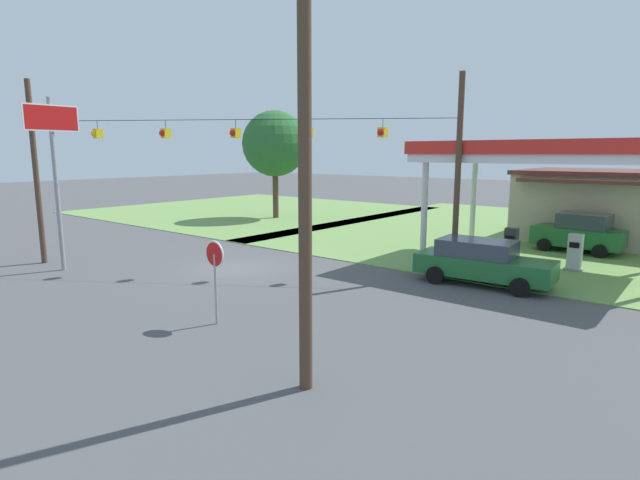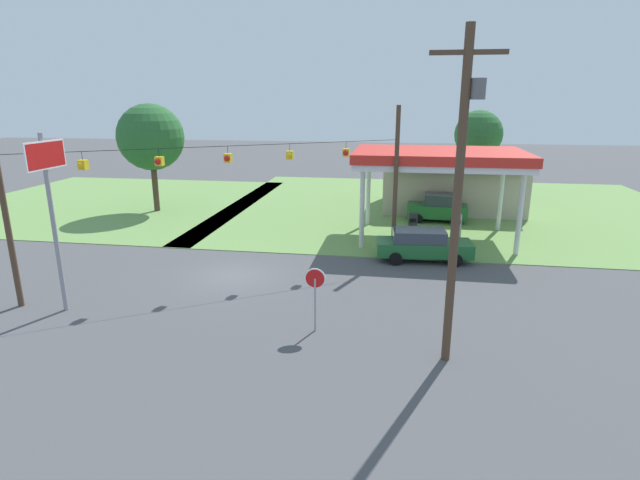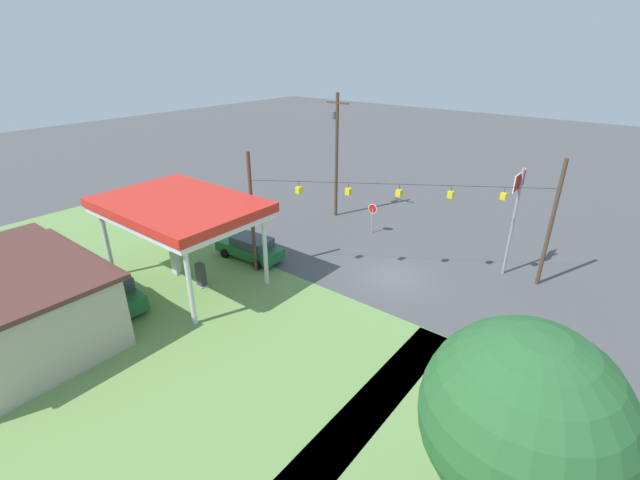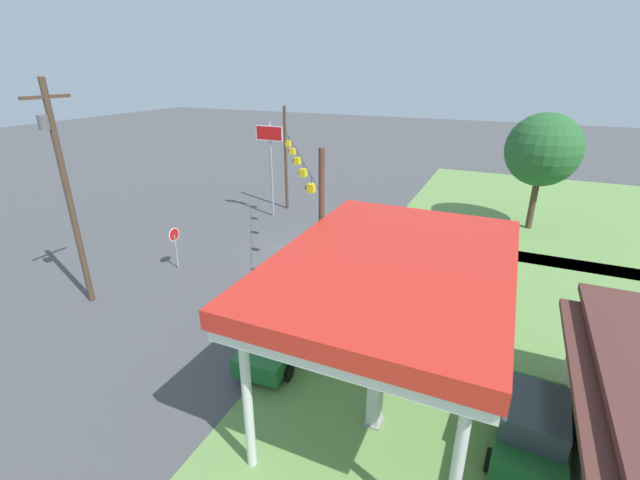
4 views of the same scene
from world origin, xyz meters
name	(u,v)px [view 3 (image 3 of 4)]	position (x,y,z in m)	size (l,w,h in m)	color
ground_plane	(392,277)	(0.00, 0.00, 0.00)	(160.00, 160.00, 0.00)	#4C4C4F
grass_verge_station_corner	(16,337)	(12.23, 17.96, 0.02)	(36.00, 28.00, 0.04)	#6B934C
gas_station_canopy	(179,208)	(10.23, 8.59, 4.98)	(10.10, 6.97, 5.49)	silver
gas_station_store	(7,306)	(11.98, 17.94, 2.03)	(10.75, 8.06, 4.04)	#B2A893
fuel_pump_near	(201,276)	(8.88, 8.59, 0.77)	(0.71, 0.56, 1.61)	gray
fuel_pump_far	(176,263)	(11.57, 8.59, 0.77)	(0.71, 0.56, 1.61)	gray
car_at_pumps_front	(250,247)	(9.32, 3.98, 0.90)	(5.16, 2.38, 1.71)	#1E602D
car_at_pumps_rear	(115,293)	(10.75, 13.20, 1.01)	(4.24, 2.31, 2.01)	#1E602D
stop_sign_roadside	(372,212)	(5.01, -5.37, 1.81)	(0.80, 0.08, 2.50)	#99999E
stop_sign_overhead	(516,200)	(-5.52, -5.09, 5.14)	(0.22, 2.21, 7.24)	gray
utility_pole_main	(336,150)	(9.75, -6.79, 5.88)	(2.20, 0.44, 10.55)	#4C3828
signal_span_gantry	(398,213)	(0.00, -0.01, 4.53)	(15.70, 10.24, 8.16)	#4C3828
tree_west_verge	(521,418)	(-10.69, 13.31, 5.67)	(4.95, 4.95, 8.17)	#4C3828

